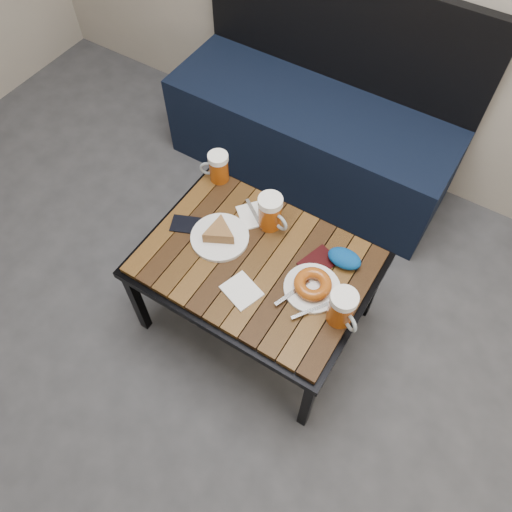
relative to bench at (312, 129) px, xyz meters
The scene contains 13 objects.
ground 1.79m from the bench, 84.91° to the right, with size 4.00×4.00×0.00m, color #2D2D30.
bench is the anchor object (origin of this frame).
cafe_table 0.96m from the bench, 75.30° to the right, with size 0.84×0.62×0.47m.
beer_mug_left 0.71m from the bench, 98.47° to the right, with size 0.12×0.10×0.13m.
beer_mug_centre 0.82m from the bench, 75.06° to the right, with size 0.14×0.11×0.15m.
beer_mug_right 1.17m from the bench, 58.05° to the right, with size 0.14×0.12×0.15m.
plate_pie 0.93m from the bench, 85.33° to the right, with size 0.22×0.22×0.06m.
plate_bagel 1.05m from the bench, 62.80° to the right, with size 0.22×0.25×0.06m.
napkin_left 0.78m from the bench, 80.33° to the right, with size 0.17×0.17×0.01m.
napkin_right 1.10m from the bench, 75.83° to the right, with size 0.15×0.14×0.01m.
passport_navy 0.94m from the bench, 94.55° to the right, with size 0.08×0.11×0.01m, color black.
passport_burgundy 0.94m from the bench, 61.46° to the right, with size 0.09×0.13×0.01m, color black.
knit_pouch 0.94m from the bench, 55.76° to the right, with size 0.12×0.08×0.05m, color #05188A.
Camera 1 is at (0.60, 0.02, 1.99)m, focal length 35.00 mm.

